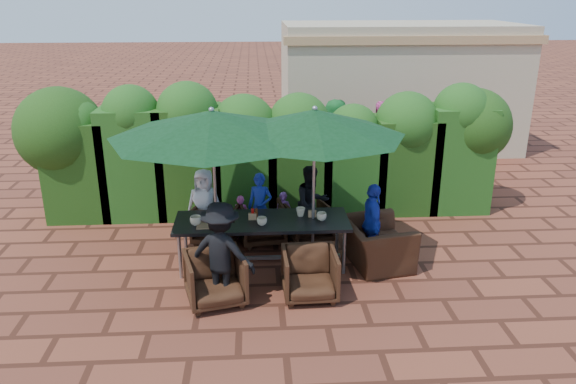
{
  "coord_description": "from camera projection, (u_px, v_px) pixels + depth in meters",
  "views": [
    {
      "loc": [
        -0.32,
        -7.69,
        3.99
      ],
      "look_at": [
        0.18,
        0.4,
        1.07
      ],
      "focal_mm": 35.0,
      "sensor_mm": 36.0,
      "label": 1
    }
  ],
  "objects": [
    {
      "name": "pedestrian_a",
      "position": [
        335.0,
        140.0,
        12.2
      ],
      "size": [
        1.69,
        1.57,
        1.82
      ],
      "primitive_type": "imported",
      "rotation": [
        0.0,
        0.0,
        2.44
      ],
      "color": "green",
      "rests_on": "ground"
    },
    {
      "name": "umbrella_right",
      "position": [
        315.0,
        123.0,
        7.97
      ],
      "size": [
        2.65,
        2.65,
        2.46
      ],
      "color": "gray",
      "rests_on": "ground"
    },
    {
      "name": "cup_d",
      "position": [
        301.0,
        212.0,
        8.52
      ],
      "size": [
        0.14,
        0.14,
        0.13
      ],
      "primitive_type": "imported",
      "color": "beige",
      "rests_on": "dining_table"
    },
    {
      "name": "serving_tray",
      "position": [
        209.0,
        225.0,
        8.18
      ],
      "size": [
        0.35,
        0.25,
        0.02
      ],
      "primitive_type": "cube",
      "color": "#926B46",
      "rests_on": "dining_table"
    },
    {
      "name": "pedestrian_c",
      "position": [
        409.0,
        140.0,
        12.65
      ],
      "size": [
        1.1,
        0.66,
        1.61
      ],
      "primitive_type": "imported",
      "rotation": [
        0.0,
        0.0,
        2.95
      ],
      "color": "gray",
      "rests_on": "ground"
    },
    {
      "name": "cup_c",
      "position": [
        262.0,
        221.0,
        8.2
      ],
      "size": [
        0.15,
        0.15,
        0.12
      ],
      "primitive_type": "imported",
      "color": "beige",
      "rests_on": "dining_table"
    },
    {
      "name": "cup_b",
      "position": [
        223.0,
        213.0,
        8.47
      ],
      "size": [
        0.14,
        0.14,
        0.13
      ],
      "primitive_type": "imported",
      "color": "beige",
      "rests_on": "dining_table"
    },
    {
      "name": "building",
      "position": [
        398.0,
        86.0,
        14.82
      ],
      "size": [
        6.2,
        3.08,
        3.2
      ],
      "color": "tan",
      "rests_on": "ground"
    },
    {
      "name": "cup_a",
      "position": [
        196.0,
        221.0,
        8.2
      ],
      "size": [
        0.17,
        0.17,
        0.14
      ],
      "primitive_type": "imported",
      "color": "beige",
      "rests_on": "dining_table"
    },
    {
      "name": "sauce_bottle",
      "position": [
        256.0,
        214.0,
        8.41
      ],
      "size": [
        0.04,
        0.04,
        0.17
      ],
      "primitive_type": "cylinder",
      "color": "#4C230C",
      "rests_on": "dining_table"
    },
    {
      "name": "child_right",
      "position": [
        283.0,
        215.0,
        9.54
      ],
      "size": [
        0.36,
        0.33,
        0.79
      ],
      "primitive_type": "imported",
      "rotation": [
        0.0,
        0.0,
        -0.43
      ],
      "color": "#9F54B6",
      "rests_on": "ground"
    },
    {
      "name": "chair_far_right",
      "position": [
        308.0,
        221.0,
        9.38
      ],
      "size": [
        0.85,
        0.82,
        0.71
      ],
      "primitive_type": "imported",
      "rotation": [
        0.0,
        0.0,
        3.45
      ],
      "color": "black",
      "rests_on": "ground"
    },
    {
      "name": "umbrella_left",
      "position": [
        212.0,
        124.0,
        7.89
      ],
      "size": [
        2.97,
        2.97,
        2.46
      ],
      "color": "gray",
      "rests_on": "ground"
    },
    {
      "name": "dining_table",
      "position": [
        262.0,
        224.0,
        8.43
      ],
      "size": [
        2.6,
        0.9,
        0.75
      ],
      "color": "black",
      "rests_on": "ground"
    },
    {
      "name": "chair_far_left",
      "position": [
        217.0,
        221.0,
        9.33
      ],
      "size": [
        0.86,
        0.83,
        0.73
      ],
      "primitive_type": "imported",
      "rotation": [
        0.0,
        0.0,
        2.88
      ],
      "color": "black",
      "rests_on": "ground"
    },
    {
      "name": "chair_far_mid",
      "position": [
        262.0,
        221.0,
        9.34
      ],
      "size": [
        0.79,
        0.76,
        0.73
      ],
      "primitive_type": "imported",
      "rotation": [
        0.0,
        0.0,
        3.28
      ],
      "color": "black",
      "rests_on": "ground"
    },
    {
      "name": "cup_e",
      "position": [
        322.0,
        216.0,
        8.37
      ],
      "size": [
        0.15,
        0.15,
        0.12
      ],
      "primitive_type": "imported",
      "color": "beige",
      "rests_on": "dining_table"
    },
    {
      "name": "ketchup_bottle",
      "position": [
        253.0,
        214.0,
        8.4
      ],
      "size": [
        0.04,
        0.04,
        0.17
      ],
      "primitive_type": "cylinder",
      "color": "#B20C0A",
      "rests_on": "dining_table"
    },
    {
      "name": "adult_near_left",
      "position": [
        221.0,
        253.0,
        7.45
      ],
      "size": [
        0.99,
        0.7,
        1.42
      ],
      "primitive_type": "imported",
      "rotation": [
        0.0,
        0.0,
        2.79
      ],
      "color": "black",
      "rests_on": "ground"
    },
    {
      "name": "ground",
      "position": [
        278.0,
        267.0,
        8.59
      ],
      "size": [
        80.0,
        80.0,
        0.0
      ],
      "primitive_type": "plane",
      "color": "brown",
      "rests_on": "ground"
    },
    {
      "name": "adult_far_mid",
      "position": [
        260.0,
        207.0,
        9.38
      ],
      "size": [
        0.49,
        0.43,
        1.15
      ],
      "primitive_type": "imported",
      "rotation": [
        0.0,
        0.0,
        -0.26
      ],
      "color": "#2136B5",
      "rests_on": "ground"
    },
    {
      "name": "number_block_right",
      "position": [
        312.0,
        214.0,
        8.5
      ],
      "size": [
        0.12,
        0.06,
        0.1
      ],
      "primitive_type": "cube",
      "color": "tan",
      "rests_on": "dining_table"
    },
    {
      "name": "adult_far_right",
      "position": [
        312.0,
        204.0,
        9.32
      ],
      "size": [
        0.72,
        0.6,
        1.3
      ],
      "primitive_type": "imported",
      "rotation": [
        0.0,
        0.0,
        0.41
      ],
      "color": "black",
      "rests_on": "ground"
    },
    {
      "name": "adult_far_left",
      "position": [
        205.0,
        205.0,
        9.33
      ],
      "size": [
        0.68,
        0.5,
        1.24
      ],
      "primitive_type": "imported",
      "rotation": [
        0.0,
        0.0,
        -0.24
      ],
      "color": "silver",
      "rests_on": "ground"
    },
    {
      "name": "chair_end_right",
      "position": [
        377.0,
        237.0,
        8.52
      ],
      "size": [
        0.88,
        1.17,
        0.93
      ],
      "primitive_type": "imported",
      "rotation": [
        0.0,
        0.0,
        1.76
      ],
      "color": "black",
      "rests_on": "ground"
    },
    {
      "name": "chair_near_right",
      "position": [
        310.0,
        272.0,
        7.64
      ],
      "size": [
        0.75,
        0.7,
        0.75
      ],
      "primitive_type": "imported",
      "rotation": [
        0.0,
        0.0,
        0.03
      ],
      "color": "black",
      "rests_on": "ground"
    },
    {
      "name": "child_left",
      "position": [
        241.0,
        218.0,
        9.43
      ],
      "size": [
        0.32,
        0.28,
        0.77
      ],
      "primitive_type": "imported",
      "rotation": [
        0.0,
        0.0,
        -0.23
      ],
      "color": "#E450A6",
      "rests_on": "ground"
    },
    {
      "name": "number_block_left",
      "position": [
        252.0,
        216.0,
        8.4
      ],
      "size": [
        0.12,
        0.06,
        0.1
      ],
      "primitive_type": "cube",
      "color": "tan",
      "rests_on": "dining_table"
    },
    {
      "name": "hedge_wall",
      "position": [
        264.0,
        144.0,
        10.32
      ],
      "size": [
        9.1,
        1.6,
        2.49
      ],
      "color": "#1B3B10",
      "rests_on": "ground"
    },
    {
      "name": "pedestrian_b",
      "position": [
        379.0,
        140.0,
        12.47
      ],
      "size": [
        0.86,
        0.57,
        1.72
      ],
      "primitive_type": "imported",
      "rotation": [
        0.0,
        0.0,
        3.06
      ],
      "color": "#E450A6",
      "rests_on": "ground"
    },
    {
      "name": "adult_end_right",
      "position": [
        372.0,
        224.0,
        8.57
      ],
      "size": [
        0.38,
        0.75,
        1.27
      ],
      "primitive_type": "imported",
      "rotation": [
        0.0,
        0.0,
        1.58
      ],
      "color": "#2136B5",
      "rests_on": "ground"
    },
    {
      "name": "chair_near_left",
      "position": [
        215.0,
        276.0,
        7.51
      ],
      "size": [
        0.9,
        0.87,
        0.78
      ],
      "primitive_type": "imported",
      "rotation": [
        0.0,
        0.0,
        0.25
      ],
      "color": "black",
      "rests_on": "ground"
    }
  ]
}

